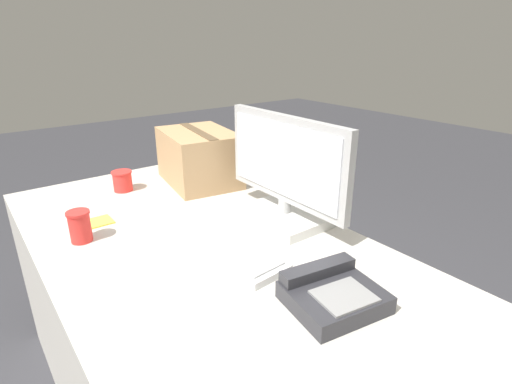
{
  "coord_description": "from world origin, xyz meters",
  "views": [
    {
      "loc": [
        0.96,
        -0.55,
        1.35
      ],
      "look_at": [
        0.01,
        0.17,
        0.89
      ],
      "focal_mm": 28.0,
      "sensor_mm": 36.0,
      "label": 1
    }
  ],
  "objects": [
    {
      "name": "cardboard_box",
      "position": [
        -0.55,
        0.28,
        0.85
      ],
      "size": [
        0.42,
        0.33,
        0.23
      ],
      "rotation": [
        0.0,
        0.0,
        -0.15
      ],
      "color": "tan",
      "rests_on": "office_desk"
    },
    {
      "name": "paper_cup_right",
      "position": [
        -0.29,
        -0.3,
        0.79
      ],
      "size": [
        0.07,
        0.07,
        0.1
      ],
      "color": "red",
      "rests_on": "office_desk"
    },
    {
      "name": "desk_phone",
      "position": [
        0.42,
        0.1,
        0.77
      ],
      "size": [
        0.23,
        0.25,
        0.08
      ],
      "rotation": [
        0.0,
        0.0,
        -0.17
      ],
      "color": "#2D2D33",
      "rests_on": "office_desk"
    },
    {
      "name": "keyboard",
      "position": [
        0.04,
        0.03,
        0.75
      ],
      "size": [
        0.47,
        0.18,
        0.03
      ],
      "rotation": [
        0.0,
        0.0,
        0.08
      ],
      "color": "silver",
      "rests_on": "office_desk"
    },
    {
      "name": "paper_cup_left",
      "position": [
        -0.65,
        -0.03,
        0.78
      ],
      "size": [
        0.08,
        0.08,
        0.09
      ],
      "color": "red",
      "rests_on": "office_desk"
    },
    {
      "name": "office_desk",
      "position": [
        0.0,
        0.0,
        0.37
      ],
      "size": [
        1.8,
        0.9,
        0.74
      ],
      "color": "beige",
      "rests_on": "ground_plane"
    },
    {
      "name": "sticky_note_pad",
      "position": [
        -0.39,
        -0.21,
        0.74
      ],
      "size": [
        0.08,
        0.08,
        0.01
      ],
      "color": "#E5DB4C",
      "rests_on": "office_desk"
    },
    {
      "name": "monitor",
      "position": [
        -0.01,
        0.32,
        0.9
      ],
      "size": [
        0.56,
        0.22,
        0.38
      ],
      "color": "white",
      "rests_on": "office_desk"
    }
  ]
}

